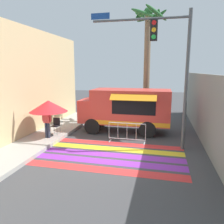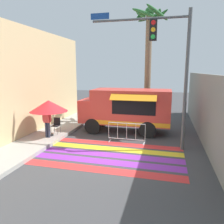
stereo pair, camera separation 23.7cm
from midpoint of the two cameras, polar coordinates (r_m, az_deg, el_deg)
name	(u,v)px [view 1 (the left image)]	position (r m, az deg, el deg)	size (l,w,h in m)	color
ground_plane	(113,153)	(10.20, -0.36, -10.56)	(60.00, 60.00, 0.00)	#424244
sidewalk_left	(12,142)	(12.46, -25.16, -7.18)	(4.40, 16.00, 0.17)	#A8A59E
building_left_facade	(9,85)	(11.88, -25.93, 6.44)	(0.25, 16.00, 6.07)	#DBBC84
concrete_wall_right	(204,108)	(12.56, 22.41, 1.07)	(0.20, 16.00, 3.54)	gray
crosswalk_painted	(112,155)	(9.92, -0.78, -11.16)	(6.40, 3.60, 0.01)	red
food_truck	(124,107)	(13.23, 2.71, 1.19)	(5.39, 2.55, 2.61)	#D13D33
traffic_signal_pole	(168,56)	(10.47, 13.71, 14.01)	(4.57, 0.29, 6.36)	#515456
patio_umbrella	(48,106)	(12.21, -16.80, 1.48)	(2.03, 2.03, 1.97)	black
folding_chair	(56,124)	(12.79, -14.94, -3.11)	(0.40, 0.40, 0.90)	#4C4C51
vendor_person	(47,119)	(12.05, -17.20, -1.84)	(0.53, 0.23, 1.75)	#2D3347
barricade_front	(127,133)	(11.41, 3.32, -5.48)	(1.94, 0.44, 1.05)	#B7BABF
palm_tree	(148,50)	(15.55, 8.81, 15.73)	(2.45, 2.63, 7.80)	#7A664C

